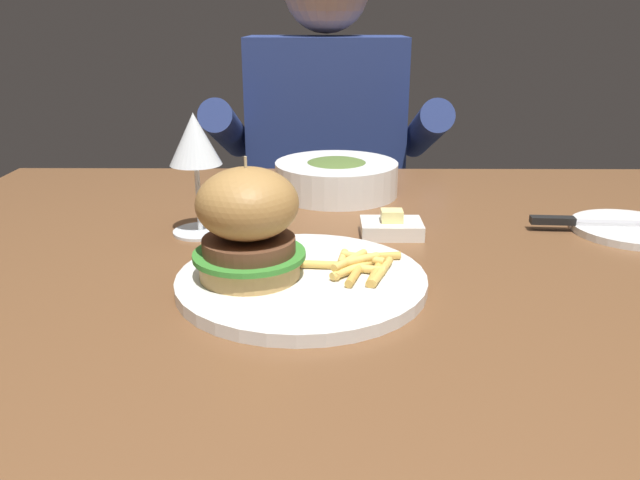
{
  "coord_description": "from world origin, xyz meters",
  "views": [
    {
      "loc": [
        -0.06,
        -0.71,
        1.02
      ],
      "look_at": [
        -0.06,
        -0.05,
        0.78
      ],
      "focal_mm": 35.0,
      "sensor_mm": 36.0,
      "label": 1
    }
  ],
  "objects_px": {
    "wine_glass": "(195,146)",
    "diner_person": "(326,213)",
    "burger_sandwich": "(248,224)",
    "bread_plate": "(631,229)",
    "table_knife": "(594,222)",
    "soup_bowl": "(336,177)",
    "main_plate": "(302,281)",
    "butter_dish": "(391,227)"
  },
  "relations": [
    {
      "from": "burger_sandwich",
      "to": "wine_glass",
      "type": "bearing_deg",
      "value": 115.97
    },
    {
      "from": "butter_dish",
      "to": "table_knife",
      "type": "bearing_deg",
      "value": 3.81
    },
    {
      "from": "burger_sandwich",
      "to": "bread_plate",
      "type": "height_order",
      "value": "burger_sandwich"
    },
    {
      "from": "wine_glass",
      "to": "table_knife",
      "type": "height_order",
      "value": "wine_glass"
    },
    {
      "from": "table_knife",
      "to": "butter_dish",
      "type": "xyz_separation_m",
      "value": [
        -0.28,
        -0.02,
        -0.0
      ]
    },
    {
      "from": "wine_glass",
      "to": "table_knife",
      "type": "relative_size",
      "value": 0.77
    },
    {
      "from": "main_plate",
      "to": "diner_person",
      "type": "distance_m",
      "value": 0.87
    },
    {
      "from": "wine_glass",
      "to": "soup_bowl",
      "type": "xyz_separation_m",
      "value": [
        0.19,
        0.2,
        -0.09
      ]
    },
    {
      "from": "soup_bowl",
      "to": "bread_plate",
      "type": "bearing_deg",
      "value": -25.75
    },
    {
      "from": "main_plate",
      "to": "soup_bowl",
      "type": "distance_m",
      "value": 0.39
    },
    {
      "from": "wine_glass",
      "to": "butter_dish",
      "type": "distance_m",
      "value": 0.28
    },
    {
      "from": "main_plate",
      "to": "butter_dish",
      "type": "height_order",
      "value": "butter_dish"
    },
    {
      "from": "wine_glass",
      "to": "butter_dish",
      "type": "xyz_separation_m",
      "value": [
        0.26,
        -0.01,
        -0.11
      ]
    },
    {
      "from": "burger_sandwich",
      "to": "soup_bowl",
      "type": "bearing_deg",
      "value": 75.39
    },
    {
      "from": "burger_sandwich",
      "to": "diner_person",
      "type": "xyz_separation_m",
      "value": [
        0.08,
        0.85,
        -0.25
      ]
    },
    {
      "from": "diner_person",
      "to": "burger_sandwich",
      "type": "bearing_deg",
      "value": -95.61
    },
    {
      "from": "soup_bowl",
      "to": "diner_person",
      "type": "relative_size",
      "value": 0.17
    },
    {
      "from": "wine_glass",
      "to": "bread_plate",
      "type": "height_order",
      "value": "wine_glass"
    },
    {
      "from": "wine_glass",
      "to": "diner_person",
      "type": "bearing_deg",
      "value": 75.41
    },
    {
      "from": "burger_sandwich",
      "to": "soup_bowl",
      "type": "relative_size",
      "value": 0.65
    },
    {
      "from": "main_plate",
      "to": "soup_bowl",
      "type": "relative_size",
      "value": 1.35
    },
    {
      "from": "bread_plate",
      "to": "soup_bowl",
      "type": "bearing_deg",
      "value": 154.25
    },
    {
      "from": "butter_dish",
      "to": "diner_person",
      "type": "relative_size",
      "value": 0.07
    },
    {
      "from": "burger_sandwich",
      "to": "bread_plate",
      "type": "distance_m",
      "value": 0.54
    },
    {
      "from": "table_knife",
      "to": "diner_person",
      "type": "distance_m",
      "value": 0.78
    },
    {
      "from": "wine_glass",
      "to": "table_knife",
      "type": "bearing_deg",
      "value": 1.1
    },
    {
      "from": "main_plate",
      "to": "burger_sandwich",
      "type": "relative_size",
      "value": 2.08
    },
    {
      "from": "main_plate",
      "to": "diner_person",
      "type": "bearing_deg",
      "value": 88.14
    },
    {
      "from": "main_plate",
      "to": "butter_dish",
      "type": "distance_m",
      "value": 0.21
    },
    {
      "from": "diner_person",
      "to": "soup_bowl",
      "type": "bearing_deg",
      "value": -87.9
    },
    {
      "from": "burger_sandwich",
      "to": "main_plate",
      "type": "bearing_deg",
      "value": 3.04
    },
    {
      "from": "main_plate",
      "to": "table_knife",
      "type": "relative_size",
      "value": 1.28
    },
    {
      "from": "main_plate",
      "to": "butter_dish",
      "type": "bearing_deg",
      "value": 56.14
    },
    {
      "from": "burger_sandwich",
      "to": "bread_plate",
      "type": "bearing_deg",
      "value": 20.76
    },
    {
      "from": "bread_plate",
      "to": "butter_dish",
      "type": "bearing_deg",
      "value": -177.34
    },
    {
      "from": "main_plate",
      "to": "wine_glass",
      "type": "bearing_deg",
      "value": 128.82
    },
    {
      "from": "table_knife",
      "to": "butter_dish",
      "type": "relative_size",
      "value": 2.59
    },
    {
      "from": "table_knife",
      "to": "diner_person",
      "type": "xyz_separation_m",
      "value": [
        -0.37,
        0.65,
        -0.19
      ]
    },
    {
      "from": "wine_glass",
      "to": "diner_person",
      "type": "relative_size",
      "value": 0.14
    },
    {
      "from": "main_plate",
      "to": "table_knife",
      "type": "distance_m",
      "value": 0.44
    },
    {
      "from": "table_knife",
      "to": "wine_glass",
      "type": "bearing_deg",
      "value": -178.9
    },
    {
      "from": "burger_sandwich",
      "to": "table_knife",
      "type": "bearing_deg",
      "value": 23.2
    }
  ]
}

